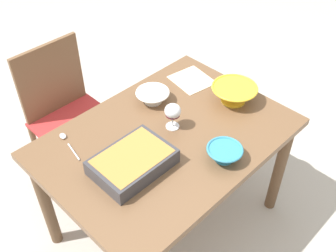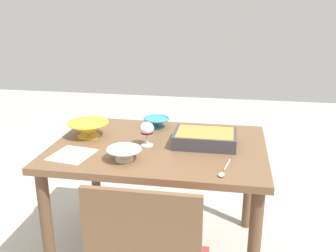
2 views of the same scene
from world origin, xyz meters
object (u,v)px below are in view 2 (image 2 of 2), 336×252
(casserole_dish, at_px, (205,138))
(napkin, at_px, (72,155))
(small_bowl, at_px, (88,128))
(mixing_bowl, at_px, (157,122))
(dining_table, at_px, (159,160))
(serving_spoon, at_px, (223,171))
(serving_bowl, at_px, (124,153))
(wine_glass, at_px, (147,130))

(casserole_dish, height_order, napkin, casserole_dish)
(small_bowl, bearing_deg, mixing_bowl, -147.57)
(dining_table, distance_m, small_bowl, 0.48)
(casserole_dish, distance_m, small_bowl, 0.71)
(serving_spoon, bearing_deg, napkin, -6.07)
(mixing_bowl, distance_m, napkin, 0.64)
(mixing_bowl, bearing_deg, dining_table, 103.84)
(dining_table, distance_m, mixing_bowl, 0.34)
(dining_table, xyz_separation_m, serving_spoon, (-0.38, 0.32, 0.11))
(casserole_dish, xyz_separation_m, serving_spoon, (-0.12, 0.36, -0.04))
(small_bowl, distance_m, napkin, 0.30)
(dining_table, height_order, serving_bowl, serving_bowl)
(mixing_bowl, xyz_separation_m, serving_spoon, (-0.45, 0.62, -0.03))
(wine_glass, relative_size, napkin, 0.64)
(serving_bowl, xyz_separation_m, napkin, (0.30, -0.02, -0.04))
(dining_table, xyz_separation_m, mixing_bowl, (0.07, -0.30, 0.14))
(casserole_dish, bearing_deg, serving_bowl, 35.95)
(serving_bowl, relative_size, serving_spoon, 0.86)
(casserole_dish, height_order, serving_spoon, casserole_dish)
(serving_bowl, height_order, serving_spoon, serving_bowl)
(small_bowl, bearing_deg, wine_glass, 167.45)
(casserole_dish, xyz_separation_m, mixing_bowl, (0.34, -0.26, -0.00))
(dining_table, relative_size, serving_spoon, 5.72)
(mixing_bowl, bearing_deg, wine_glass, 91.53)
(casserole_dish, xyz_separation_m, small_bowl, (0.71, -0.02, 0.01))
(casserole_dish, relative_size, serving_bowl, 1.93)
(wine_glass, height_order, serving_bowl, wine_glass)
(small_bowl, bearing_deg, casserole_dish, 178.58)
(mixing_bowl, height_order, napkin, mixing_bowl)
(wine_glass, distance_m, napkin, 0.43)
(casserole_dish, relative_size, napkin, 1.60)
(wine_glass, distance_m, small_bowl, 0.40)
(serving_spoon, bearing_deg, casserole_dish, -72.01)
(dining_table, distance_m, wine_glass, 0.21)
(napkin, bearing_deg, serving_bowl, 176.77)
(small_bowl, bearing_deg, napkin, 93.04)
(wine_glass, xyz_separation_m, napkin, (0.37, 0.21, -0.09))
(casserole_dish, xyz_separation_m, napkin, (0.70, 0.27, -0.04))
(wine_glass, distance_m, casserole_dish, 0.34)
(serving_bowl, bearing_deg, wine_glass, -108.05)
(serving_bowl, height_order, napkin, serving_bowl)
(wine_glass, xyz_separation_m, mixing_bowl, (0.01, -0.33, -0.06))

